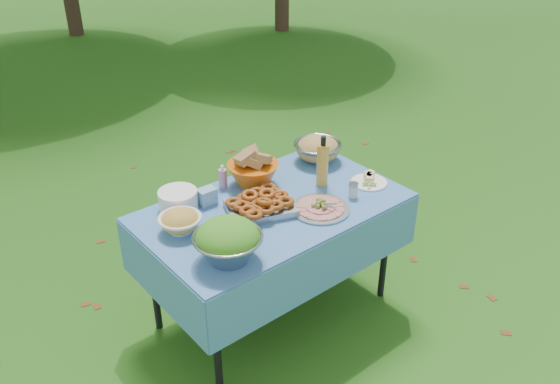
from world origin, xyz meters
The scene contains 14 objects.
ground centered at (0.00, 0.00, 0.00)m, with size 80.00×80.00×0.00m, color black.
picnic_table centered at (0.00, 0.00, 0.38)m, with size 1.46×0.86×0.76m, color #7DB8F0.
salad_bowl centered at (-0.48, -0.25, 0.87)m, with size 0.33×0.33×0.22m, color #979CA0, non-canonical shape.
pasta_bowl_white centered at (-0.53, 0.11, 0.82)m, with size 0.22×0.22×0.12m, color white, non-canonical shape.
plate_stack centered at (-0.42, 0.31, 0.81)m, with size 0.22×0.22×0.11m, color white.
wipes_box centered at (-0.27, 0.25, 0.81)m, with size 0.10×0.07×0.09m, color #85B5D2.
sanitizer_bottle centered at (-0.09, 0.35, 0.83)m, with size 0.05×0.05×0.14m, color pink.
bread_bowl centered at (0.07, 0.27, 0.86)m, with size 0.30×0.30×0.20m, color #DC600F, non-canonical shape.
pasta_bowl_steel centered at (0.57, 0.26, 0.84)m, with size 0.30×0.30×0.16m, color #979CA0, non-canonical shape.
fried_tray centered at (-0.09, -0.01, 0.80)m, with size 0.36×0.25×0.08m, color #A1A2A6.
charcuterie_platter centered at (0.17, -0.20, 0.80)m, with size 0.33×0.33×0.07m, color #A0A3A7.
oil_bottle centered at (0.37, 0.01, 0.92)m, with size 0.07×0.07×0.31m, color gold.
cheese_plate centered at (0.60, -0.16, 0.79)m, with size 0.21×0.21×0.06m, color white.
shaker centered at (0.41, -0.21, 0.80)m, with size 0.05×0.05×0.09m, color silver.
Camera 1 is at (-1.75, -2.19, 2.48)m, focal length 38.00 mm.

